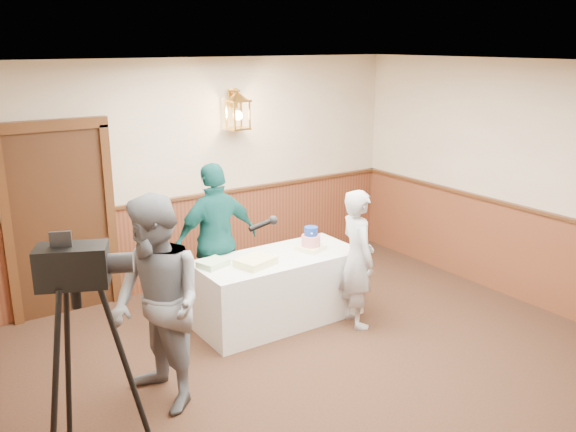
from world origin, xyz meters
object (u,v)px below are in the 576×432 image
at_px(interviewer, 157,305).
at_px(tv_camera_rig, 85,386).
at_px(tiered_cake, 311,241).
at_px(sheet_cake_green, 213,263).
at_px(display_table, 278,288).
at_px(baker, 357,259).
at_px(sheet_cake_yellow, 256,262).
at_px(assistant_p, 217,240).

distance_m(interviewer, tv_camera_rig, 1.07).
xyz_separation_m(tiered_cake, interviewer, (-2.11, -0.77, 0.06)).
bearing_deg(tv_camera_rig, sheet_cake_green, 66.18).
bearing_deg(display_table, baker, -39.69).
distance_m(display_table, tiered_cake, 0.64).
distance_m(display_table, sheet_cake_green, 0.83).
bearing_deg(sheet_cake_yellow, display_table, 16.68).
bearing_deg(baker, interviewer, 110.86).
distance_m(display_table, tv_camera_rig, 2.94).
xyz_separation_m(tiered_cake, assistant_p, (-0.87, 0.58, 0.01)).
height_order(interviewer, tv_camera_rig, interviewer).
relative_size(baker, assistant_p, 0.87).
distance_m(baker, tv_camera_rig, 3.29).
xyz_separation_m(sheet_cake_yellow, sheet_cake_green, (-0.38, 0.21, -0.01)).
xyz_separation_m(tiered_cake, sheet_cake_green, (-1.14, 0.15, -0.07)).
xyz_separation_m(interviewer, assistant_p, (1.24, 1.35, -0.05)).
relative_size(display_table, tv_camera_rig, 1.02).
xyz_separation_m(display_table, baker, (0.66, -0.55, 0.38)).
height_order(tiered_cake, sheet_cake_yellow, tiered_cake).
bearing_deg(tiered_cake, sheet_cake_yellow, -175.02).
bearing_deg(sheet_cake_green, display_table, -8.71).
bearing_deg(interviewer, sheet_cake_yellow, 109.77).
xyz_separation_m(sheet_cake_yellow, tv_camera_rig, (-2.16, -1.41, 0.01)).
bearing_deg(sheet_cake_green, assistant_p, 58.13).
relative_size(sheet_cake_green, interviewer, 0.15).
xyz_separation_m(display_table, tiered_cake, (0.42, -0.04, 0.48)).
bearing_deg(assistant_p, sheet_cake_green, 55.73).
bearing_deg(tv_camera_rig, sheet_cake_yellow, 56.91).
bearing_deg(sheet_cake_green, tv_camera_rig, -137.49).
height_order(display_table, sheet_cake_green, sheet_cake_green).
bearing_deg(display_table, sheet_cake_yellow, -163.32).
bearing_deg(display_table, sheet_cake_green, 171.29).
height_order(assistant_p, tv_camera_rig, tv_camera_rig).
xyz_separation_m(sheet_cake_yellow, assistant_p, (-0.12, 0.64, 0.08)).
relative_size(tiered_cake, assistant_p, 0.19).
height_order(baker, assistant_p, assistant_p).
height_order(display_table, baker, baker).
distance_m(interviewer, baker, 2.37).
distance_m(sheet_cake_yellow, sheet_cake_green, 0.44).
bearing_deg(tv_camera_rig, interviewer, 65.17).
height_order(display_table, sheet_cake_yellow, sheet_cake_yellow).
relative_size(sheet_cake_yellow, sheet_cake_green, 1.37).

